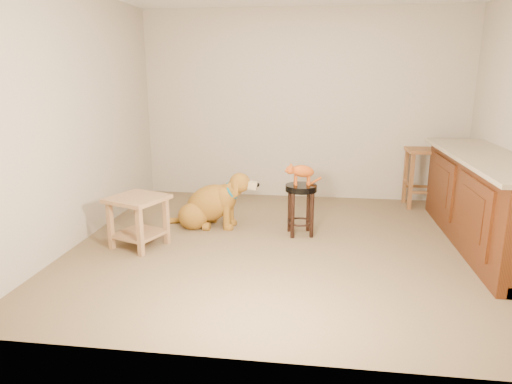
# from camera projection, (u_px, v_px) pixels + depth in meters

# --- Properties ---
(floor) EXTENTS (4.50, 4.00, 0.01)m
(floor) POSITION_uv_depth(u_px,v_px,m) (294.00, 246.00, 4.74)
(floor) COLOR brown
(floor) RESTS_ON ground
(room_shell) EXTENTS (4.54, 4.04, 2.62)m
(room_shell) POSITION_uv_depth(u_px,v_px,m) (297.00, 80.00, 4.32)
(room_shell) COLOR #A59A85
(room_shell) RESTS_ON ground
(cabinet_run) EXTENTS (0.70, 2.56, 0.94)m
(cabinet_run) POSITION_uv_depth(u_px,v_px,m) (486.00, 204.00, 4.67)
(cabinet_run) COLOR #48210C
(cabinet_run) RESTS_ON ground
(padded_stool) EXTENTS (0.35, 0.35, 0.57)m
(padded_stool) POSITION_uv_depth(u_px,v_px,m) (301.00, 199.00, 4.98)
(padded_stool) COLOR black
(padded_stool) RESTS_ON ground
(wood_stool) EXTENTS (0.44, 0.44, 0.78)m
(wood_stool) POSITION_uv_depth(u_px,v_px,m) (421.00, 177.00, 6.06)
(wood_stool) COLOR brown
(wood_stool) RESTS_ON ground
(side_table) EXTENTS (0.66, 0.66, 0.53)m
(side_table) POSITION_uv_depth(u_px,v_px,m) (138.00, 214.00, 4.64)
(side_table) COLOR olive
(side_table) RESTS_ON ground
(golden_retriever) EXTENTS (1.10, 0.55, 0.70)m
(golden_retriever) POSITION_uv_depth(u_px,v_px,m) (210.00, 205.00, 5.29)
(golden_retriever) COLOR brown
(golden_retriever) RESTS_ON ground
(tabby_kitten) EXTENTS (0.40, 0.22, 0.27)m
(tabby_kitten) POSITION_uv_depth(u_px,v_px,m) (301.00, 172.00, 4.90)
(tabby_kitten) COLOR #943D0E
(tabby_kitten) RESTS_ON padded_stool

